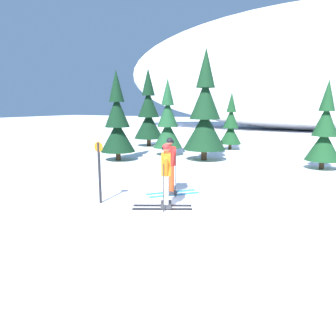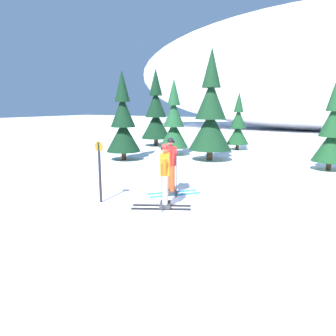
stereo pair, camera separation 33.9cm
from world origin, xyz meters
TOP-DOWN VIEW (x-y plane):
  - ground_plane at (0.00, 0.00)m, footprint 120.00×120.00m
  - skier_orange_jacket at (0.11, -0.04)m, footprint 1.58×1.07m
  - skier_red_jacket at (-0.40, 1.19)m, footprint 1.40×1.48m
  - pine_tree_far_left at (-7.11, 11.14)m, footprint 1.94×1.94m
  - pine_tree_left at (-5.49, 5.51)m, footprint 1.67×1.67m
  - pine_tree_center_left at (-4.14, 8.19)m, footprint 1.58×1.58m
  - pine_tree_center at (-1.78, 11.96)m, footprint 1.34×1.34m
  - pine_tree_center_right at (-1.75, 7.52)m, footprint 2.07×2.07m
  - pine_tree_right at (3.53, 7.72)m, footprint 1.44×1.44m
  - snow_ridge_background at (1.84, 30.62)m, footprint 44.71×16.80m
  - trail_marker_post at (-1.71, -0.49)m, footprint 0.28×0.07m

SIDE VIEW (x-z plane):
  - ground_plane at x=0.00m, z-range 0.00..0.00m
  - skier_orange_jacket at x=0.11m, z-range 0.03..1.75m
  - skier_red_jacket at x=-0.40m, z-range 0.05..1.78m
  - trail_marker_post at x=-1.71m, z-range 0.11..1.82m
  - pine_tree_center at x=-1.78m, z-range -0.28..3.18m
  - pine_tree_right at x=3.53m, z-range -0.30..3.43m
  - pine_tree_center_left at x=-4.14m, z-range -0.33..3.75m
  - pine_tree_left at x=-5.49m, z-range -0.35..3.98m
  - pine_tree_far_left at x=-7.11m, z-range -0.41..4.62m
  - pine_tree_center_right at x=-1.75m, z-range -0.44..4.91m
  - snow_ridge_background at x=1.84m, z-range 0.00..12.85m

